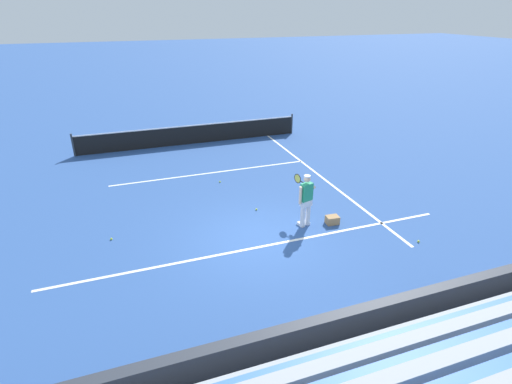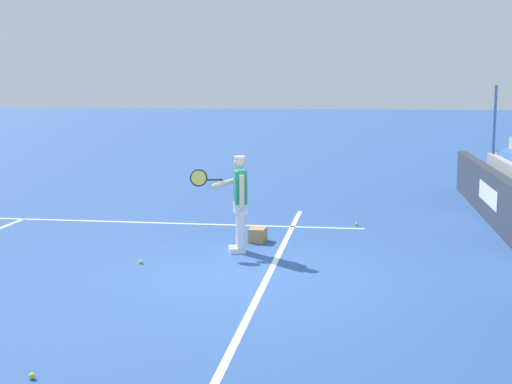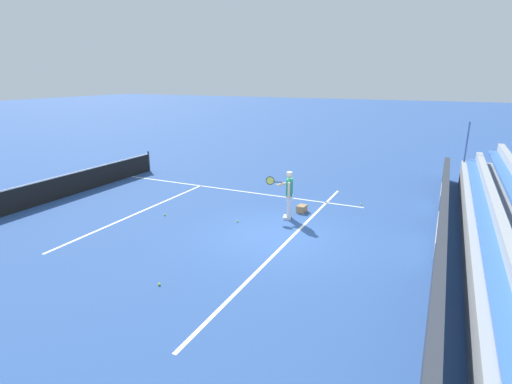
# 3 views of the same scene
# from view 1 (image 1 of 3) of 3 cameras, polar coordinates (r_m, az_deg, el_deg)

# --- Properties ---
(ground_plane) EXTENTS (160.00, 160.00, 0.00)m
(ground_plane) POSITION_cam_1_polar(r_m,az_deg,el_deg) (12.06, -0.02, -6.60)
(ground_plane) COLOR #2D5193
(court_baseline_white) EXTENTS (12.00, 0.10, 0.01)m
(court_baseline_white) POSITION_cam_1_polar(r_m,az_deg,el_deg) (11.66, 0.81, -7.79)
(court_baseline_white) COLOR white
(court_baseline_white) RESTS_ON ground
(court_sideline_white) EXTENTS (0.10, 12.00, 0.01)m
(court_sideline_white) POSITION_cam_1_polar(r_m,az_deg,el_deg) (16.85, 8.63, 2.69)
(court_sideline_white) COLOR white
(court_sideline_white) RESTS_ON ground
(court_service_line_white) EXTENTS (8.22, 0.10, 0.01)m
(court_service_line_white) POSITION_cam_1_polar(r_m,az_deg,el_deg) (16.80, -6.32, 2.75)
(court_service_line_white) COLOR white
(court_service_line_white) RESTS_ON ground
(back_wall_sponsor_board) EXTENTS (20.62, 0.25, 1.10)m
(back_wall_sponsor_board) POSITION_cam_1_polar(r_m,az_deg,el_deg) (8.34, 11.73, -19.42)
(back_wall_sponsor_board) COLOR #2D333D
(back_wall_sponsor_board) RESTS_ON ground
(tennis_player) EXTENTS (0.58, 1.07, 1.71)m
(tennis_player) POSITION_cam_1_polar(r_m,az_deg,el_deg) (12.41, 7.11, -1.11)
(tennis_player) COLOR silver
(tennis_player) RESTS_ON ground
(ball_box_cardboard) EXTENTS (0.42, 0.33, 0.26)m
(ball_box_cardboard) POSITION_cam_1_polar(r_m,az_deg,el_deg) (12.99, 10.85, -3.93)
(ball_box_cardboard) COLOR #A87F51
(ball_box_cardboard) RESTS_ON ground
(tennis_ball_far_right) EXTENTS (0.07, 0.07, 0.07)m
(tennis_ball_far_right) POSITION_cam_1_polar(r_m,az_deg,el_deg) (12.71, -19.96, -6.32)
(tennis_ball_far_right) COLOR #CCE533
(tennis_ball_far_right) RESTS_ON ground
(tennis_ball_stray_back) EXTENTS (0.07, 0.07, 0.07)m
(tennis_ball_stray_back) POSITION_cam_1_polar(r_m,az_deg,el_deg) (15.82, -5.17, 1.48)
(tennis_ball_stray_back) COLOR #CCE533
(tennis_ball_stray_back) RESTS_ON ground
(tennis_ball_far_left) EXTENTS (0.07, 0.07, 0.07)m
(tennis_ball_far_left) POSITION_cam_1_polar(r_m,az_deg,el_deg) (13.62, 0.06, -2.49)
(tennis_ball_far_left) COLOR #CCE533
(tennis_ball_far_left) RESTS_ON ground
(tennis_ball_near_player) EXTENTS (0.07, 0.07, 0.07)m
(tennis_ball_near_player) POSITION_cam_1_polar(r_m,az_deg,el_deg) (12.77, 22.19, -6.54)
(tennis_ball_near_player) COLOR #CCE533
(tennis_ball_near_player) RESTS_ON ground
(tennis_net) EXTENTS (11.09, 0.09, 1.07)m
(tennis_net) POSITION_cam_1_polar(r_m,az_deg,el_deg) (20.47, -9.19, 8.14)
(tennis_net) COLOR #33383D
(tennis_net) RESTS_ON ground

